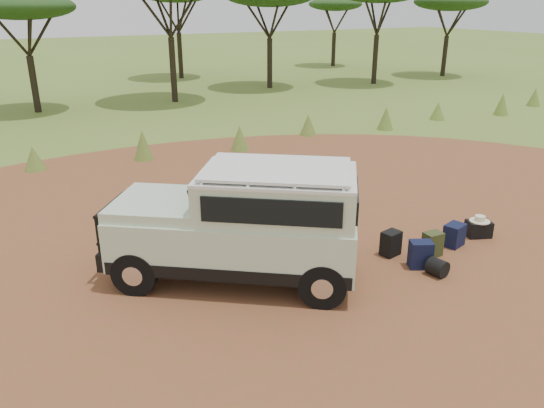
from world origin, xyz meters
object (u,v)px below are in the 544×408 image
duffel_navy (454,235)px  hard_case (478,229)px  backpack_black (391,243)px  backpack_navy (420,255)px  backpack_olive (432,244)px  safari_vehicle (243,226)px  walking_staff (154,256)px

duffel_navy → hard_case: duffel_navy is taller
backpack_black → backpack_navy: bearing=-89.9°
backpack_black → backpack_olive: bearing=-42.5°
safari_vehicle → backpack_olive: size_ratio=9.11×
backpack_navy → backpack_olive: (0.53, 0.25, -0.02)m
walking_staff → backpack_olive: walking_staff is taller
walking_staff → backpack_olive: size_ratio=2.83×
walking_staff → duffel_navy: 5.71m
hard_case → backpack_olive: bearing=-150.5°
backpack_olive → hard_case: (1.46, 0.21, -0.07)m
backpack_black → backpack_navy: 0.65m
safari_vehicle → backpack_black: safari_vehicle is taller
duffel_navy → backpack_olive: bearing=173.0°
safari_vehicle → backpack_navy: size_ratio=8.45×
backpack_navy → hard_case: (1.99, 0.45, -0.09)m
backpack_navy → hard_case: bearing=39.4°
backpack_navy → hard_case: backpack_navy is taller
backpack_black → hard_case: backpack_black is taller
safari_vehicle → backpack_black: 2.94m
backpack_olive → duffel_navy: bearing=12.3°
backpack_black → duffel_navy: bearing=-23.0°
backpack_black → safari_vehicle: bearing=158.2°
safari_vehicle → hard_case: size_ratio=9.14×
backpack_olive → hard_case: 1.47m
walking_staff → backpack_navy: (4.38, -1.45, -0.37)m
backpack_black → backpack_navy: backpack_navy is taller
safari_vehicle → walking_staff: safari_vehicle is taller
backpack_navy → duffel_navy: bearing=43.6°
backpack_olive → hard_case: bearing=10.0°
backpack_black → backpack_olive: (0.66, -0.39, -0.00)m
backpack_black → hard_case: bearing=-16.9°
walking_staff → backpack_olive: 5.07m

